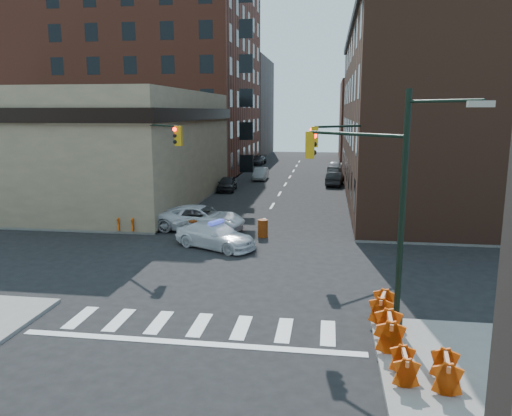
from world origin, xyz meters
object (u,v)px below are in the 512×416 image
(parked_car_wnear, at_px, (227,184))
(parked_car_enear, at_px, (335,179))
(parked_car_wfar, at_px, (261,174))
(pedestrian_a, at_px, (118,213))
(barrel_road, at_px, (263,228))
(barricade_nw_a, at_px, (128,224))
(police_car, at_px, (215,235))
(barricade_se_a, at_px, (383,307))
(pickup, at_px, (201,218))
(barrel_bank, at_px, (193,228))
(pedestrian_b, at_px, (100,216))

(parked_car_wnear, distance_m, parked_car_enear, 11.28)
(parked_car_wnear, relative_size, parked_car_wfar, 1.01)
(pedestrian_a, height_order, barrel_road, pedestrian_a)
(barrel_road, bearing_deg, parked_car_wfar, 98.04)
(barricade_nw_a, bearing_deg, parked_car_wnear, 83.89)
(police_car, bearing_deg, barricade_nw_a, 93.10)
(barricade_se_a, bearing_deg, parked_car_wfar, 27.79)
(police_car, height_order, barrel_road, police_car)
(pickup, distance_m, pedestrian_a, 5.34)
(barrel_bank, height_order, barricade_se_a, barricade_se_a)
(barricade_nw_a, bearing_deg, police_car, -18.89)
(parked_car_wnear, bearing_deg, pedestrian_b, -108.87)
(parked_car_wfar, distance_m, barrel_bank, 25.72)
(parked_car_wnear, height_order, parked_car_wfar, parked_car_wnear)
(barricade_se_a, bearing_deg, police_car, 55.71)
(pedestrian_a, bearing_deg, barricade_se_a, -0.62)
(pedestrian_a, distance_m, barrel_bank, 5.36)
(pickup, distance_m, barricade_nw_a, 4.52)
(pickup, distance_m, parked_car_wfar, 24.15)
(pedestrian_a, bearing_deg, parked_car_wnear, 115.54)
(barricade_nw_a, bearing_deg, parked_car_wfar, 82.16)
(pedestrian_a, height_order, barricade_se_a, pedestrian_a)
(pickup, height_order, pedestrian_b, pedestrian_b)
(parked_car_enear, bearing_deg, barricade_nw_a, 66.35)
(pedestrian_b, bearing_deg, barricade_nw_a, -30.02)
(barrel_road, distance_m, barricade_nw_a, 8.41)
(pedestrian_b, bearing_deg, barrel_road, -21.07)
(parked_car_wfar, relative_size, pedestrian_b, 2.44)
(pedestrian_b, bearing_deg, parked_car_wfar, 54.03)
(barrel_road, height_order, barricade_se_a, barricade_se_a)
(parked_car_wfar, relative_size, barrel_bank, 4.13)
(parked_car_wfar, bearing_deg, parked_car_enear, -23.21)
(pedestrian_a, relative_size, barricade_se_a, 1.39)
(parked_car_wfar, relative_size, pedestrian_a, 2.28)
(parked_car_wfar, height_order, barrel_bank, parked_car_wfar)
(parked_car_wnear, bearing_deg, barrel_road, -75.24)
(barricade_se_a, bearing_deg, barrel_road, 40.03)
(pickup, relative_size, pedestrian_a, 3.25)
(parked_car_wnear, bearing_deg, pedestrian_a, -106.66)
(police_car, xyz_separation_m, barrel_road, (2.29, 2.73, -0.16))
(barrel_road, height_order, barrel_bank, barrel_road)
(parked_car_enear, bearing_deg, parked_car_wnear, 32.28)
(pedestrian_b, bearing_deg, barricade_se_a, -57.01)
(pedestrian_a, xyz_separation_m, barricade_nw_a, (1.04, -1.04, -0.41))
(police_car, xyz_separation_m, barricade_nw_a, (-6.11, 2.43, -0.09))
(pickup, xyz_separation_m, parked_car_wfar, (0.55, 24.15, -0.13))
(parked_car_wnear, relative_size, barricade_se_a, 3.20)
(police_car, height_order, barricade_se_a, police_car)
(police_car, height_order, parked_car_enear, parked_car_enear)
(police_car, relative_size, barricade_se_a, 3.84)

